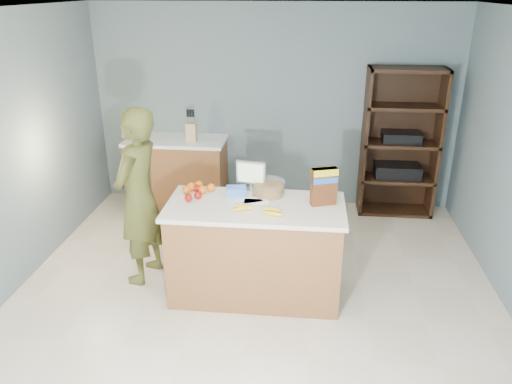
# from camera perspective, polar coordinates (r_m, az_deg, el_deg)

# --- Properties ---
(floor) EXTENTS (4.50, 5.00, 0.02)m
(floor) POSITION_cam_1_polar(r_m,az_deg,el_deg) (4.53, -0.48, -13.48)
(floor) COLOR beige
(floor) RESTS_ON ground
(walls) EXTENTS (4.52, 5.02, 2.51)m
(walls) POSITION_cam_1_polar(r_m,az_deg,el_deg) (3.80, -0.56, 7.07)
(walls) COLOR slate
(walls) RESTS_ON ground
(counter_peninsula) EXTENTS (1.56, 0.76, 0.90)m
(counter_peninsula) POSITION_cam_1_polar(r_m,az_deg,el_deg) (4.56, -0.07, -7.04)
(counter_peninsula) COLOR brown
(counter_peninsula) RESTS_ON ground
(back_cabinet) EXTENTS (1.24, 0.62, 0.90)m
(back_cabinet) POSITION_cam_1_polar(r_m,az_deg,el_deg) (6.46, -8.91, 2.20)
(back_cabinet) COLOR brown
(back_cabinet) RESTS_ON ground
(shelving_unit) EXTENTS (0.90, 0.40, 1.80)m
(shelving_unit) POSITION_cam_1_polar(r_m,az_deg,el_deg) (6.36, 16.05, 5.19)
(shelving_unit) COLOR black
(shelving_unit) RESTS_ON ground
(person) EXTENTS (0.53, 0.69, 1.69)m
(person) POSITION_cam_1_polar(r_m,az_deg,el_deg) (4.76, -13.24, -0.59)
(person) COLOR #43461C
(person) RESTS_ON ground
(knife_block) EXTENTS (0.12, 0.10, 0.31)m
(knife_block) POSITION_cam_1_polar(r_m,az_deg,el_deg) (6.17, -7.40, 6.87)
(knife_block) COLOR tan
(knife_block) RESTS_ON back_cabinet
(envelopes) EXTENTS (0.29, 0.19, 0.00)m
(envelopes) POSITION_cam_1_polar(r_m,az_deg,el_deg) (4.41, -0.33, -1.04)
(envelopes) COLOR white
(envelopes) RESTS_ON counter_peninsula
(bananas) EXTENTS (0.44, 0.17, 0.04)m
(bananas) POSITION_cam_1_polar(r_m,az_deg,el_deg) (4.20, 0.16, -2.04)
(bananas) COLOR yellow
(bananas) RESTS_ON counter_peninsula
(apples) EXTENTS (0.14, 0.29, 0.07)m
(apples) POSITION_cam_1_polar(r_m,az_deg,el_deg) (4.51, -7.02, -0.22)
(apples) COLOR maroon
(apples) RESTS_ON counter_peninsula
(oranges) EXTENTS (0.29, 0.21, 0.08)m
(oranges) POSITION_cam_1_polar(r_m,az_deg,el_deg) (4.63, -6.64, 0.49)
(oranges) COLOR #E85E0E
(oranges) RESTS_ON counter_peninsula
(blue_carton) EXTENTS (0.20, 0.15, 0.08)m
(blue_carton) POSITION_cam_1_polar(r_m,az_deg,el_deg) (4.53, -2.26, 0.11)
(blue_carton) COLOR blue
(blue_carton) RESTS_ON counter_peninsula
(salad_bowl) EXTENTS (0.30, 0.30, 0.13)m
(salad_bowl) POSITION_cam_1_polar(r_m,az_deg,el_deg) (4.54, 1.44, 0.41)
(salad_bowl) COLOR #267219
(salad_bowl) RESTS_ON counter_peninsula
(tv) EXTENTS (0.28, 0.12, 0.28)m
(tv) POSITION_cam_1_polar(r_m,az_deg,el_deg) (4.60, -0.57, 2.08)
(tv) COLOR silver
(tv) RESTS_ON counter_peninsula
(cereal_box) EXTENTS (0.24, 0.15, 0.33)m
(cereal_box) POSITION_cam_1_polar(r_m,az_deg,el_deg) (4.31, 7.78, 0.94)
(cereal_box) COLOR #592B14
(cereal_box) RESTS_ON counter_peninsula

